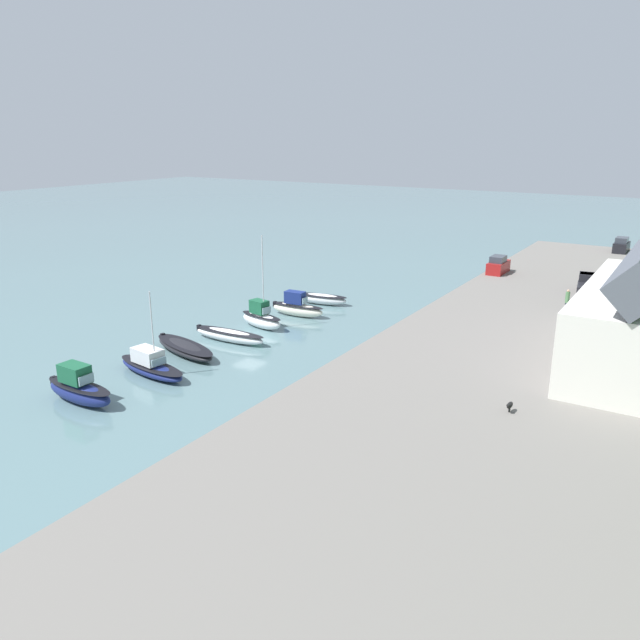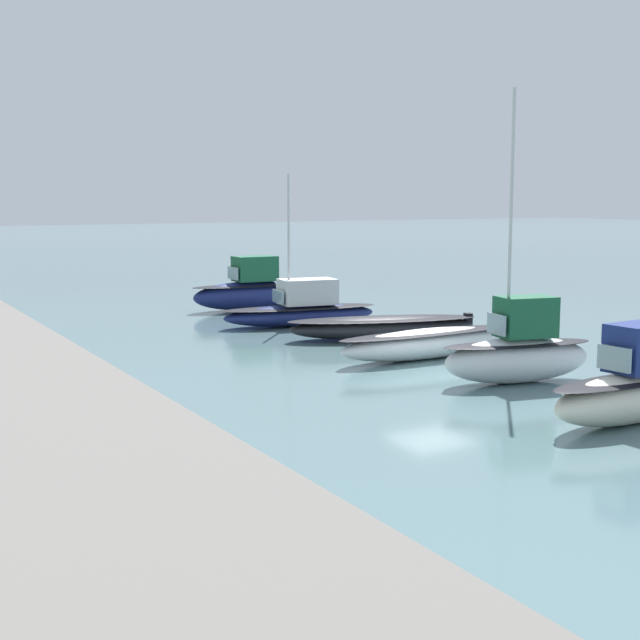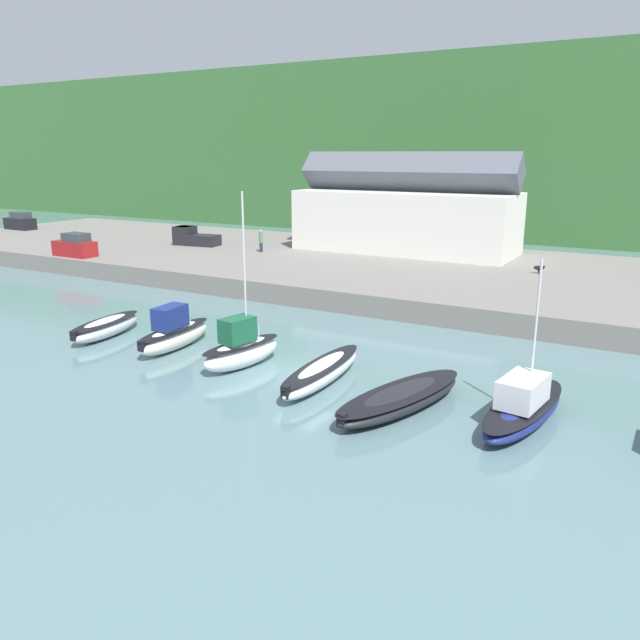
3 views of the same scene
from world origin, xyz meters
TOP-DOWN VIEW (x-y plane):
  - ground_plane at (0.00, 0.00)m, footprint 320.00×320.00m
  - moored_boat_1 at (-8.37, -0.34)m, footprint 1.90×5.93m
  - moored_boat_2 at (-3.18, -0.99)m, footprint 2.44×5.25m
  - moored_boat_3 at (1.60, -0.97)m, footprint 1.82×7.48m
  - moored_boat_4 at (6.12, -2.04)m, footprint 4.27×8.25m
  - moored_boat_5 at (11.04, -0.88)m, footprint 2.96×7.44m
  - moored_boat_6 at (17.29, -1.24)m, footprint 1.94×6.23m

SIDE VIEW (x-z plane):
  - ground_plane at x=0.00m, z-range 0.00..0.00m
  - moored_boat_4 at x=6.12m, z-range 0.04..0.99m
  - moored_boat_3 at x=1.60m, z-range 0.04..1.13m
  - moored_boat_5 at x=11.04m, z-range -2.62..4.11m
  - moored_boat_1 at x=-8.37m, z-range -0.35..2.20m
  - moored_boat_6 at x=17.29m, z-range -0.36..2.38m
  - moored_boat_2 at x=-3.18m, z-range -3.47..5.49m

